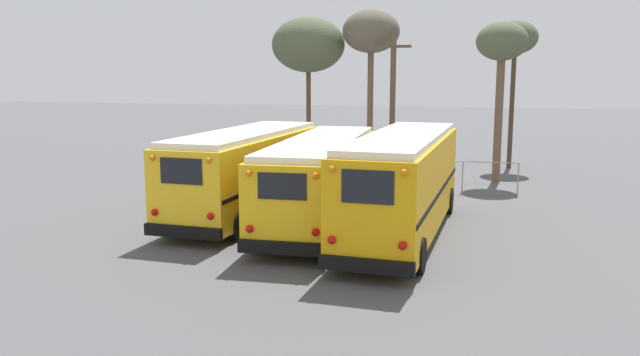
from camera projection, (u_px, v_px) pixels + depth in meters
ground_plane at (319, 225)px, 21.61m from camera, size 160.00×160.00×0.00m
school_bus_0 at (246, 169)px, 22.92m from camera, size 2.97×9.73×3.12m
school_bus_1 at (322, 177)px, 21.75m from camera, size 2.99×10.85×2.96m
school_bus_2 at (403, 181)px, 19.85m from camera, size 2.94×10.32×3.29m
utility_pole at (393, 100)px, 31.89m from camera, size 1.80×0.29×7.42m
bare_tree_0 at (515, 40)px, 33.60m from camera, size 2.41×2.41×8.01m
bare_tree_1 at (371, 34)px, 33.24m from camera, size 3.06×3.06×8.56m
bare_tree_2 at (502, 47)px, 29.15m from camera, size 2.40×2.40×7.57m
bare_tree_3 at (308, 45)px, 34.35m from camera, size 4.03×4.03×8.26m
fence_line at (358, 167)px, 28.31m from camera, size 14.01×0.06×1.42m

